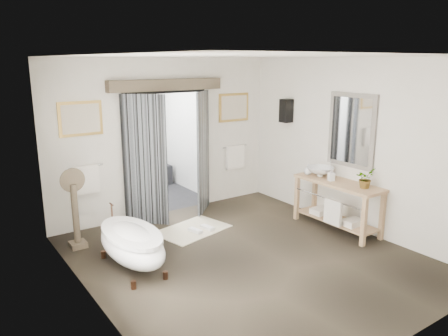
{
  "coord_description": "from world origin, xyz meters",
  "views": [
    {
      "loc": [
        -3.69,
        -4.7,
        2.84
      ],
      "look_at": [
        0.0,
        0.6,
        1.25
      ],
      "focal_mm": 35.0,
      "sensor_mm": 36.0,
      "label": 1
    }
  ],
  "objects_px": {
    "rug": "(192,230)",
    "basin": "(320,171)",
    "vanity": "(337,201)",
    "clawfoot_tub": "(132,244)"
  },
  "relations": [
    {
      "from": "rug",
      "to": "basin",
      "type": "bearing_deg",
      "value": -23.9
    },
    {
      "from": "rug",
      "to": "basin",
      "type": "xyz_separation_m",
      "value": [
        2.1,
        -0.93,
        0.93
      ]
    },
    {
      "from": "vanity",
      "to": "rug",
      "type": "relative_size",
      "value": 1.33
    },
    {
      "from": "vanity",
      "to": "basin",
      "type": "bearing_deg",
      "value": 85.08
    },
    {
      "from": "vanity",
      "to": "rug",
      "type": "distance_m",
      "value": 2.53
    },
    {
      "from": "clawfoot_tub",
      "to": "vanity",
      "type": "bearing_deg",
      "value": -10.38
    },
    {
      "from": "clawfoot_tub",
      "to": "basin",
      "type": "bearing_deg",
      "value": -3.09
    },
    {
      "from": "rug",
      "to": "basin",
      "type": "height_order",
      "value": "basin"
    },
    {
      "from": "vanity",
      "to": "rug",
      "type": "bearing_deg",
      "value": 146.24
    },
    {
      "from": "clawfoot_tub",
      "to": "basin",
      "type": "xyz_separation_m",
      "value": [
        3.51,
        -0.19,
        0.56
      ]
    }
  ]
}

